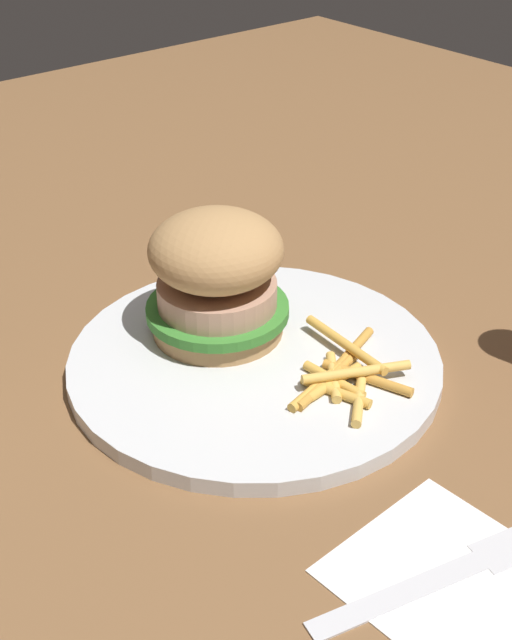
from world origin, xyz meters
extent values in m
plane|color=brown|center=(0.00, 0.00, 0.00)|extent=(1.60, 1.60, 0.00)
cylinder|color=silver|center=(0.00, 0.02, 0.01)|extent=(0.27, 0.27, 0.01)
cylinder|color=tan|center=(0.00, 0.06, 0.02)|extent=(0.10, 0.10, 0.01)
cylinder|color=#387F2D|center=(0.00, 0.06, 0.03)|extent=(0.11, 0.11, 0.01)
cylinder|color=tan|center=(0.00, 0.06, 0.04)|extent=(0.09, 0.09, 0.02)
ellipsoid|color=tan|center=(0.00, 0.06, 0.08)|extent=(0.10, 0.10, 0.05)
cylinder|color=gold|center=(0.01, -0.06, 0.02)|extent=(0.02, 0.05, 0.01)
cylinder|color=gold|center=(0.02, -0.04, 0.02)|extent=(0.08, 0.03, 0.01)
cylinder|color=gold|center=(0.02, -0.05, 0.02)|extent=(0.05, 0.01, 0.01)
cylinder|color=gold|center=(0.05, -0.03, 0.02)|extent=(0.08, 0.03, 0.01)
cylinder|color=#E5B251|center=(0.02, -0.07, 0.02)|extent=(0.05, 0.04, 0.01)
cylinder|color=gold|center=(0.01, -0.04, 0.02)|extent=(0.06, 0.02, 0.01)
cylinder|color=gold|center=(0.02, -0.05, 0.02)|extent=(0.01, 0.05, 0.01)
cylinder|color=#E5B251|center=(0.02, -0.04, 0.02)|extent=(0.04, 0.05, 0.01)
cylinder|color=#E5B251|center=(0.03, -0.05, 0.02)|extent=(0.07, 0.04, 0.01)
cylinder|color=gold|center=(0.04, -0.06, 0.02)|extent=(0.03, 0.07, 0.01)
cylinder|color=gold|center=(0.05, -0.03, 0.02)|extent=(0.01, 0.09, 0.01)
cube|color=white|center=(-0.05, -0.20, 0.00)|extent=(0.12, 0.12, 0.00)
cube|color=silver|center=(-0.08, -0.20, 0.00)|extent=(0.11, 0.04, 0.00)
cube|color=silver|center=(-0.01, -0.21, 0.00)|extent=(0.04, 0.03, 0.00)
camera|label=1|loc=(-0.34, -0.39, 0.38)|focal=48.98mm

